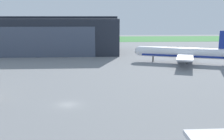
% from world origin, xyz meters
% --- Properties ---
extents(ground_plane, '(440.00, 440.00, 0.00)m').
position_xyz_m(ground_plane, '(0.00, 0.00, 0.00)').
color(ground_plane, slate).
extents(grass_field_strip, '(440.00, 56.00, 0.08)m').
position_xyz_m(grass_field_strip, '(0.00, 172.72, 0.04)').
color(grass_field_strip, '#3B7D3C').
rests_on(grass_field_strip, ground_plane).
extents(maintenance_hangar, '(100.20, 35.81, 19.74)m').
position_xyz_m(maintenance_hangar, '(-31.99, 88.65, 9.41)').
color(maintenance_hangar, '#232833').
rests_on(maintenance_hangar, ground_plane).
extents(airliner_far_right, '(39.85, 35.42, 14.10)m').
position_xyz_m(airliner_far_right, '(43.88, 51.44, 4.33)').
color(airliner_far_right, white).
rests_on(airliner_far_right, ground_plane).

